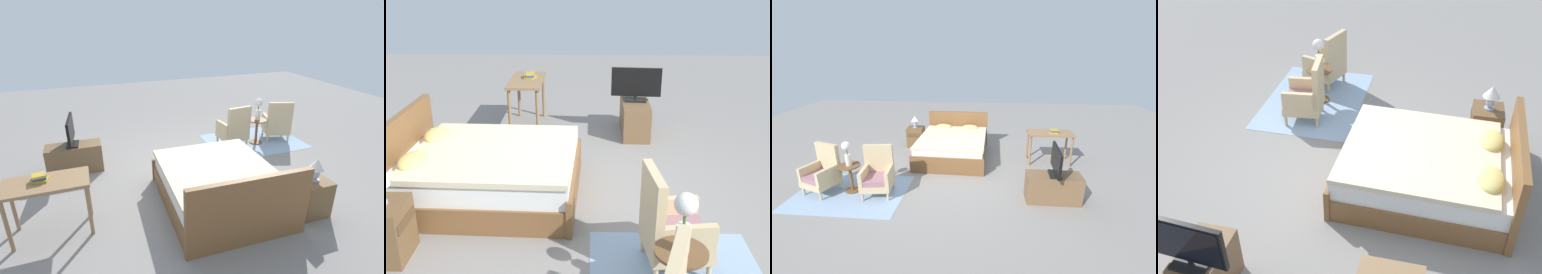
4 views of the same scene
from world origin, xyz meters
TOP-DOWN VIEW (x-y plane):
  - ground_plane at (0.00, 0.00)m, footprint 16.00×16.00m
  - floor_rug at (-1.86, -0.83)m, footprint 2.10×1.50m
  - bed at (-0.09, 1.11)m, footprint 1.72×2.04m
  - armchair_by_window_left at (-2.40, -0.77)m, footprint 0.68×0.68m
  - armchair_by_window_right at (-1.30, -0.77)m, footprint 0.60×0.60m
  - side_table at (-1.86, -0.75)m, footprint 0.40×0.40m
  - flower_vase at (-1.86, -0.75)m, footprint 0.17×0.17m
  - nightstand at (-1.24, 1.76)m, footprint 0.44×0.41m
  - table_lamp at (-1.24, 1.76)m, footprint 0.22×0.22m
  - tv_flatscreen at (1.96, -0.76)m, footprint 0.22×0.75m

SIDE VIEW (x-z plane):
  - ground_plane at x=0.00m, z-range 0.00..0.00m
  - floor_rug at x=-1.86m, z-range 0.00..0.01m
  - nightstand at x=-1.24m, z-range 0.00..0.55m
  - bed at x=-0.09m, z-range -0.18..0.78m
  - side_table at x=-1.86m, z-range 0.07..0.62m
  - armchair_by_window_left at x=-2.40m, z-range -0.08..0.84m
  - armchair_by_window_right at x=-1.30m, z-range -0.08..0.84m
  - table_lamp at x=-1.24m, z-range 0.60..0.93m
  - tv_flatscreen at x=1.96m, z-range 0.53..1.04m
  - flower_vase at x=-1.86m, z-range 0.61..1.08m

